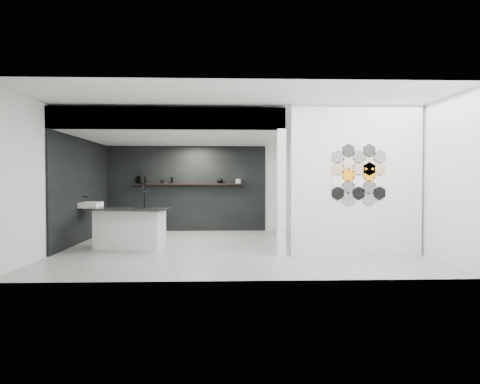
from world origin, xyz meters
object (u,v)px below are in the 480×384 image
partition_panel (356,180)px  bottle_dark (172,180)px  kitchen_island (130,228)px  kettle (220,181)px  glass_bowl (238,181)px  stockpot (142,180)px  utensil_cup (162,182)px  glass_vase (238,181)px  wall_basin (91,205)px

partition_panel → bottle_dark: size_ratio=16.91×
kitchen_island → kettle: (1.83, 2.93, 0.96)m
partition_panel → bottle_dark: 5.49m
kettle → bottle_dark: bearing=-163.9°
glass_bowl → stockpot: bearing=180.0°
bottle_dark → utensil_cup: bearing=180.0°
stockpot → utensil_cup: bearing=0.0°
kitchen_island → glass_vase: 3.87m
glass_bowl → glass_vase: glass_vase is taller
glass_bowl → bottle_dark: (-1.82, 0.00, 0.03)m
kettle → utensil_cup: bearing=-163.9°
stockpot → kettle: (2.14, 0.00, -0.03)m
kettle → kitchen_island: bearing=-105.9°
partition_panel → bottle_dark: partition_panel is taller
glass_vase → utensil_cup: size_ratio=1.42×
partition_panel → kettle: partition_panel is taller
glass_bowl → kitchen_island: bearing=-128.6°
glass_vase → glass_bowl: bearing=0.0°
partition_panel → kitchen_island: (-4.41, 0.94, -0.97)m
kitchen_island → kettle: bearing=70.8°
kitchen_island → utensil_cup: (0.25, 2.93, 0.94)m
partition_panel → utensil_cup: 5.68m
stockpot → kettle: 2.14m
glass_vase → utensil_cup: 2.09m
partition_panel → kitchen_island: 4.62m
wall_basin → stockpot: stockpot is taller
kitchen_island → glass_vase: bearing=64.1°
bottle_dark → wall_basin: bearing=-127.2°
stockpot → bottle_dark: bearing=0.0°
kettle → utensil_cup: 1.58m
kitchen_island → bottle_dark: bottle_dark is taller
kettle → glass_bowl: size_ratio=1.00×
utensil_cup → glass_bowl: bearing=0.0°
wall_basin → bottle_dark: bottle_dark is taller
wall_basin → kettle: 3.58m
wall_basin → glass_vase: size_ratio=4.70×
kettle → glass_vase: 0.51m
wall_basin → glass_vase: bearing=31.3°
wall_basin → utensil_cup: 2.49m
stockpot → utensil_cup: (0.56, 0.00, -0.06)m
kettle → glass_bowl: (0.51, 0.00, -0.01)m
bottle_dark → utensil_cup: bottle_dark is taller
wall_basin → stockpot: bearing=70.4°
stockpot → glass_bowl: 2.65m
glass_bowl → bottle_dark: bottle_dark is taller
stockpot → glass_bowl: size_ratio=1.53×
glass_vase → wall_basin: bearing=-148.7°
glass_bowl → glass_vase: 0.01m
kettle → bottle_dark: 1.31m
bottle_dark → glass_vase: bearing=0.0°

